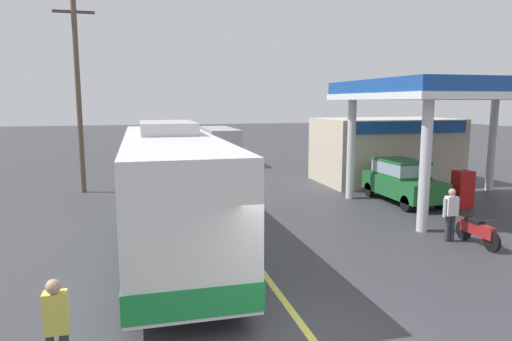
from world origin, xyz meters
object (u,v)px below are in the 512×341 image
at_px(motorcycle_parked_forecourt, 477,231).
at_px(cyclist_on_shoulder, 57,339).
at_px(coach_bus_main, 171,192).
at_px(car_at_pump, 402,179).
at_px(car_trailing_behind_bus, 152,148).
at_px(pedestrian_near_pump, 451,212).
at_px(minibus_opposing_lane, 219,142).

bearing_deg(motorcycle_parked_forecourt, cyclist_on_shoulder, -158.71).
xyz_separation_m(coach_bus_main, car_at_pump, (10.02, 4.01, -0.71)).
xyz_separation_m(cyclist_on_shoulder, car_trailing_behind_bus, (2.15, 25.93, 0.23)).
relative_size(cyclist_on_shoulder, motorcycle_parked_forecourt, 1.01).
bearing_deg(cyclist_on_shoulder, pedestrian_near_pump, 24.79).
distance_m(cyclist_on_shoulder, car_trailing_behind_bus, 26.02).
xyz_separation_m(car_at_pump, car_trailing_behind_bus, (-10.02, 15.73, 0.00)).
xyz_separation_m(car_at_pump, pedestrian_near_pump, (-1.65, -5.35, -0.08)).
xyz_separation_m(minibus_opposing_lane, car_trailing_behind_bus, (-4.62, 1.27, -0.46)).
height_order(pedestrian_near_pump, car_trailing_behind_bus, car_trailing_behind_bus).
bearing_deg(coach_bus_main, pedestrian_near_pump, -9.05).
height_order(car_at_pump, motorcycle_parked_forecourt, car_at_pump).
xyz_separation_m(coach_bus_main, car_trailing_behind_bus, (-0.00, 19.74, -0.71)).
height_order(motorcycle_parked_forecourt, pedestrian_near_pump, pedestrian_near_pump).
relative_size(coach_bus_main, car_trailing_behind_bus, 2.63).
bearing_deg(car_trailing_behind_bus, coach_bus_main, -90.00).
relative_size(motorcycle_parked_forecourt, car_trailing_behind_bus, 0.43).
xyz_separation_m(cyclist_on_shoulder, pedestrian_near_pump, (10.52, 4.86, 0.15)).
height_order(coach_bus_main, car_at_pump, coach_bus_main).
bearing_deg(car_at_pump, pedestrian_near_pump, -107.16).
bearing_deg(coach_bus_main, cyclist_on_shoulder, -109.15).
relative_size(coach_bus_main, pedestrian_near_pump, 6.65).
bearing_deg(minibus_opposing_lane, motorcycle_parked_forecourt, -78.12).
xyz_separation_m(car_at_pump, motorcycle_parked_forecourt, (-1.12, -5.90, -0.57)).
relative_size(minibus_opposing_lane, motorcycle_parked_forecourt, 3.41).
distance_m(car_at_pump, cyclist_on_shoulder, 15.88).
height_order(coach_bus_main, car_trailing_behind_bus, coach_bus_main).
height_order(car_at_pump, pedestrian_near_pump, car_at_pump).
bearing_deg(motorcycle_parked_forecourt, minibus_opposing_lane, 101.88).
height_order(motorcycle_parked_forecourt, car_trailing_behind_bus, car_trailing_behind_bus).
distance_m(coach_bus_main, car_at_pump, 10.82).
xyz_separation_m(pedestrian_near_pump, car_trailing_behind_bus, (-8.37, 21.07, 0.08)).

